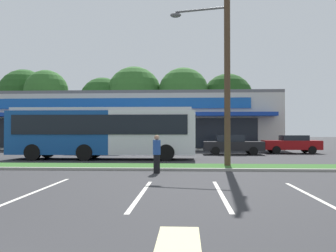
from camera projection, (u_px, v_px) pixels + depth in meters
name	position (u px, v px, depth m)	size (l,w,h in m)	color
grass_median	(108.00, 166.00, 16.95)	(56.00, 2.20, 0.12)	#2D5B23
curb_lip	(102.00, 169.00, 15.73)	(56.00, 0.24, 0.12)	#99968C
parking_stripe_1	(40.00, 190.00, 10.44)	(0.12, 4.80, 0.01)	silver
parking_stripe_2	(141.00, 194.00, 9.71)	(0.12, 4.80, 0.01)	silver
parking_stripe_3	(221.00, 194.00, 9.73)	(0.12, 4.80, 0.01)	silver
parking_stripe_4	(313.00, 196.00, 9.36)	(0.12, 4.80, 0.01)	silver
lot_arrow	(178.00, 240.00, 5.57)	(0.70, 1.60, 0.01)	beige
storefront_building	(128.00, 122.00, 39.16)	(31.61, 13.42, 5.76)	beige
tree_far_left	(24.00, 95.00, 51.02)	(7.55, 7.55, 10.90)	#473323
tree_left	(46.00, 92.00, 47.44)	(5.88, 5.88, 10.19)	#473323
tree_mid_left	(103.00, 100.00, 48.46)	(6.36, 6.36, 9.33)	#473323
tree_mid	(134.00, 94.00, 48.11)	(7.54, 7.54, 10.77)	#473323
tree_mid_right	(183.00, 93.00, 47.21)	(6.97, 6.97, 10.47)	#473323
tree_right	(228.00, 99.00, 47.87)	(7.03, 7.03, 9.76)	#473323
utility_pole	(224.00, 49.00, 17.01)	(3.15, 2.37, 10.90)	#4C3826
city_bus	(103.00, 132.00, 22.14)	(11.71, 2.76, 3.25)	#144793
car_0	(232.00, 145.00, 26.82)	(4.53, 1.90, 1.49)	black
car_1	(291.00, 144.00, 28.25)	(4.48, 1.93, 1.47)	maroon
car_2	(97.00, 144.00, 27.38)	(4.18, 1.86, 1.48)	navy
pedestrian_near_bench	(157.00, 154.00, 14.67)	(0.33, 0.33, 1.61)	black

